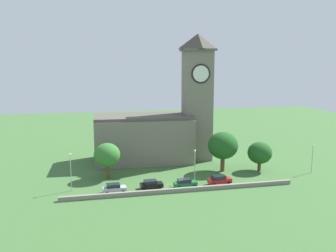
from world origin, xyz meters
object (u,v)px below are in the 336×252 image
at_px(car_green, 185,183).
at_px(streetlamp_west_mid, 195,160).
at_px(car_black, 151,184).
at_px(tree_churchyard, 223,146).
at_px(streetlamp_west_end, 71,166).
at_px(tree_riverside_west, 260,153).
at_px(car_red, 219,180).
at_px(car_silver, 114,188).
at_px(church, 159,126).
at_px(tree_by_tower, 107,155).
at_px(streetlamp_central, 313,154).

distance_m(car_green, streetlamp_west_mid, 5.79).
distance_m(car_black, tree_churchyard, 19.84).
bearing_deg(streetlamp_west_end, tree_riverside_west, 6.37).
xyz_separation_m(car_red, streetlamp_west_mid, (-4.15, 3.28, 3.47)).
xyz_separation_m(car_silver, car_green, (13.63, 0.14, -0.03)).
bearing_deg(church, tree_by_tower, -137.54).
relative_size(car_red, streetlamp_west_end, 0.66).
height_order(church, streetlamp_central, church).
bearing_deg(car_black, tree_churchyard, 24.65).
xyz_separation_m(church, tree_churchyard, (11.77, -12.41, -2.78)).
relative_size(car_silver, tree_by_tower, 0.59).
relative_size(car_silver, streetlamp_west_end, 0.61).
relative_size(streetlamp_central, tree_riverside_west, 0.97).
relative_size(streetlamp_west_end, tree_churchyard, 0.82).
bearing_deg(church, tree_churchyard, -46.52).
height_order(car_black, tree_by_tower, tree_by_tower).
height_order(church, car_green, church).
relative_size(tree_riverside_west, tree_by_tower, 0.87).
relative_size(church, car_silver, 6.94).
distance_m(car_red, tree_churchyard, 10.53).
height_order(car_silver, car_black, car_silver).
bearing_deg(church, car_red, -69.24).
bearing_deg(tree_churchyard, car_black, -155.35).
bearing_deg(streetlamp_west_end, tree_by_tower, 40.58).
relative_size(car_silver, streetlamp_central, 0.70).
bearing_deg(car_silver, streetlamp_west_end, 159.60).
xyz_separation_m(streetlamp_west_end, tree_riverside_west, (40.47, 4.52, -0.74)).
xyz_separation_m(car_red, tree_riverside_west, (11.98, 7.04, 3.14)).
relative_size(car_green, streetlamp_west_mid, 0.70).
distance_m(car_black, car_red, 13.63).
bearing_deg(tree_riverside_west, car_black, -165.65).
bearing_deg(tree_churchyard, tree_by_tower, 179.80).
xyz_separation_m(streetlamp_central, tree_riverside_west, (-10.53, 3.86, -0.20)).
bearing_deg(streetlamp_central, streetlamp_west_mid, 179.80).
relative_size(car_black, tree_riverside_west, 0.67).
bearing_deg(tree_riverside_west, streetlamp_west_end, -173.63).
distance_m(church, tree_by_tower, 18.60).
relative_size(car_black, streetlamp_west_mid, 0.67).
relative_size(church, car_red, 6.43).
xyz_separation_m(streetlamp_central, tree_by_tower, (-43.91, 5.41, 0.76)).
bearing_deg(streetlamp_central, tree_churchyard, 164.08).
height_order(streetlamp_west_mid, streetlamp_central, streetlamp_west_mid).
xyz_separation_m(car_silver, tree_riverside_west, (32.71, 7.41, 3.18)).
xyz_separation_m(streetlamp_west_end, tree_churchyard, (32.34, 5.98, 0.98)).
distance_m(streetlamp_central, tree_riverside_west, 11.22).
bearing_deg(streetlamp_west_mid, car_silver, -167.63).
bearing_deg(car_red, tree_riverside_west, 30.46).
relative_size(streetlamp_west_mid, streetlamp_central, 1.03).
height_order(tree_riverside_west, tree_churchyard, tree_churchyard).
bearing_deg(car_green, streetlamp_west_mid, 49.75).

